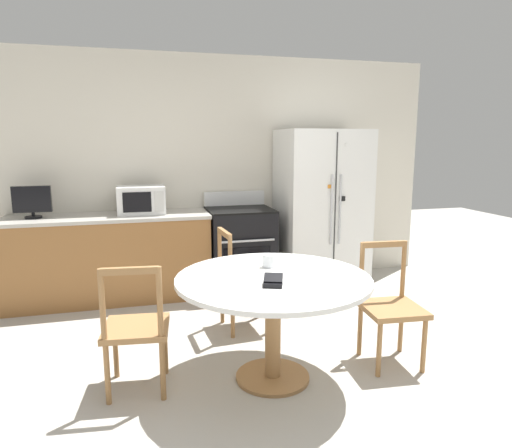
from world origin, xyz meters
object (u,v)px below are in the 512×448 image
(oven_range, at_px, (240,248))
(microwave, at_px, (141,200))
(refrigerator, at_px, (321,209))
(candle_glass, at_px, (269,261))
(countertop_tv, at_px, (32,201))
(dining_chair_far, at_px, (242,281))
(wallet, at_px, (273,281))
(dining_chair_left, at_px, (136,329))
(dining_chair_right, at_px, (390,307))

(oven_range, distance_m, microwave, 1.20)
(refrigerator, xyz_separation_m, candle_glass, (-1.14, -1.70, -0.10))
(countertop_tv, height_order, dining_chair_far, countertop_tv)
(refrigerator, height_order, wallet, refrigerator)
(oven_range, xyz_separation_m, countertop_tv, (-2.10, 0.03, 0.60))
(refrigerator, distance_m, countertop_tv, 3.05)
(dining_chair_left, distance_m, dining_chair_right, 1.84)
(microwave, relative_size, candle_glass, 5.13)
(dining_chair_left, xyz_separation_m, wallet, (0.86, -0.28, 0.34))
(dining_chair_right, bearing_deg, countertop_tv, -30.79)
(refrigerator, bearing_deg, oven_range, 176.69)
(refrigerator, xyz_separation_m, dining_chair_right, (-0.25, -1.93, -0.46))
(candle_glass, bearing_deg, wallet, -102.80)
(refrigerator, xyz_separation_m, dining_chair_left, (-2.09, -1.85, -0.46))
(microwave, relative_size, dining_chair_left, 0.54)
(microwave, relative_size, wallet, 3.01)
(microwave, xyz_separation_m, dining_chair_right, (1.74, -2.04, -0.61))
(countertop_tv, bearing_deg, microwave, 1.10)
(dining_chair_right, bearing_deg, dining_chair_left, 2.80)
(oven_range, distance_m, countertop_tv, 2.18)
(countertop_tv, bearing_deg, refrigerator, -1.68)
(dining_chair_left, height_order, dining_chair_right, same)
(dining_chair_left, xyz_separation_m, dining_chair_far, (0.92, 0.83, 0.00))
(oven_range, relative_size, countertop_tv, 3.03)
(dining_chair_far, relative_size, wallet, 5.59)
(oven_range, relative_size, wallet, 6.70)
(dining_chair_left, height_order, wallet, dining_chair_left)
(microwave, relative_size, countertop_tv, 1.36)
(refrigerator, height_order, candle_glass, refrigerator)
(oven_range, bearing_deg, microwave, 177.03)
(dining_chair_far, height_order, dining_chair_right, same)
(oven_range, distance_m, wallet, 2.23)
(microwave, relative_size, dining_chair_right, 0.54)
(oven_range, xyz_separation_m, dining_chair_right, (0.69, -1.98, -0.03))
(countertop_tv, relative_size, wallet, 2.21)
(dining_chair_left, xyz_separation_m, candle_glass, (0.96, 0.15, 0.36))
(candle_glass, bearing_deg, refrigerator, 56.25)
(dining_chair_right, bearing_deg, candle_glass, -9.10)
(candle_glass, xyz_separation_m, wallet, (-0.10, -0.43, -0.01))
(refrigerator, relative_size, dining_chair_far, 1.97)
(countertop_tv, distance_m, dining_chair_right, 3.50)
(dining_chair_far, bearing_deg, dining_chair_right, 41.58)
(oven_range, height_order, wallet, oven_range)
(candle_glass, height_order, wallet, candle_glass)
(oven_range, relative_size, dining_chair_far, 1.20)
(countertop_tv, bearing_deg, oven_range, -0.94)
(oven_range, height_order, countertop_tv, countertop_tv)
(dining_chair_left, distance_m, candle_glass, 1.03)
(refrigerator, height_order, dining_chair_left, refrigerator)
(refrigerator, distance_m, microwave, 2.00)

